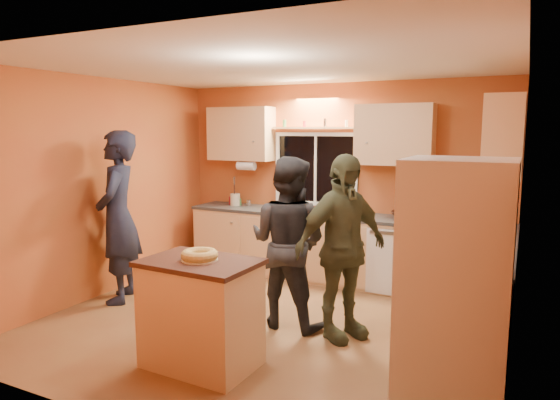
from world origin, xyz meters
The scene contains 14 objects.
ground centered at (0.00, 0.00, 0.00)m, with size 4.50×4.50×0.00m, color brown.
room_shell centered at (0.12, 0.41, 1.62)m, with size 4.54×4.04×2.61m.
back_counter centered at (0.01, 1.70, 0.45)m, with size 4.23×0.62×0.90m.
right_counter centered at (1.95, 0.50, 0.45)m, with size 0.62×1.84×0.90m.
refrigerator centered at (1.89, -0.80, 0.90)m, with size 0.72×0.70×1.80m, color silver.
island centered at (-0.09, -1.05, 0.47)m, with size 0.97×0.68×0.92m.
bundt_pastry centered at (-0.09, -1.05, 0.96)m, with size 0.31×0.31×0.09m, color tan.
person_left centered at (-1.90, -0.11, 0.99)m, with size 0.72×0.47×1.98m, color black.
person_center centered at (0.18, 0.09, 0.86)m, with size 0.84×0.65×1.73m, color black.
person_right centered at (0.76, 0.04, 0.89)m, with size 1.04×0.43×1.77m, color #383D27.
mixing_bowl centered at (1.03, 1.73, 0.95)m, with size 0.41×0.41×0.10m, color black.
utensil_crock centered at (-1.46, 1.75, 0.99)m, with size 0.14×0.14×0.17m, color beige.
potted_plant centered at (2.02, -0.30, 1.06)m, with size 0.28×0.25×0.31m, color gray.
red_box centered at (1.98, 1.12, 0.94)m, with size 0.16×0.12×0.07m, color maroon.
Camera 1 is at (2.28, -4.35, 2.00)m, focal length 32.00 mm.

